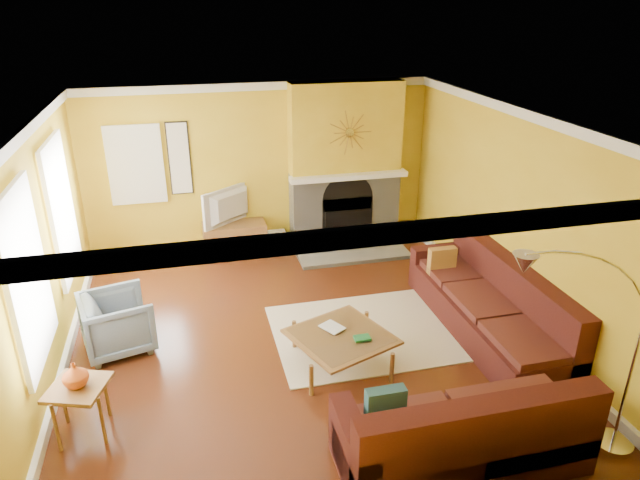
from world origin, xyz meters
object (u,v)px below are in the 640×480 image
object	(u,v)px
side_table	(82,409)
arc_lamp	(579,360)
armchair	(117,323)
coffee_table	(341,350)
sectional_sofa	(430,330)
media_console	(235,240)

from	to	relation	value
side_table	arc_lamp	distance (m)	4.55
armchair	arc_lamp	xyz separation A→B (m)	(4.04, -2.80, 0.71)
coffee_table	side_table	xyz separation A→B (m)	(-2.70, -0.48, 0.08)
sectional_sofa	armchair	distance (m)	3.64
sectional_sofa	coffee_table	world-z (taller)	sectional_sofa
sectional_sofa	coffee_table	distance (m)	1.03
side_table	media_console	bearing A→B (deg)	63.88
sectional_sofa	side_table	world-z (taller)	sectional_sofa
sectional_sofa	side_table	bearing A→B (deg)	-176.11
sectional_sofa	armchair	bearing A→B (deg)	161.16
sectional_sofa	side_table	size ratio (longest dim) A/B	6.89
sectional_sofa	media_console	size ratio (longest dim) A/B	3.79
armchair	arc_lamp	world-z (taller)	arc_lamp
sectional_sofa	media_console	bearing A→B (deg)	117.34
arc_lamp	side_table	bearing A→B (deg)	162.09
media_console	arc_lamp	world-z (taller)	arc_lamp
media_console	side_table	distance (m)	4.20
side_table	arc_lamp	bearing A→B (deg)	-17.91
media_console	side_table	xyz separation A→B (m)	(-1.85, -3.77, 0.00)
coffee_table	arc_lamp	world-z (taller)	arc_lamp
coffee_table	side_table	distance (m)	2.75
coffee_table	media_console	size ratio (longest dim) A/B	1.00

